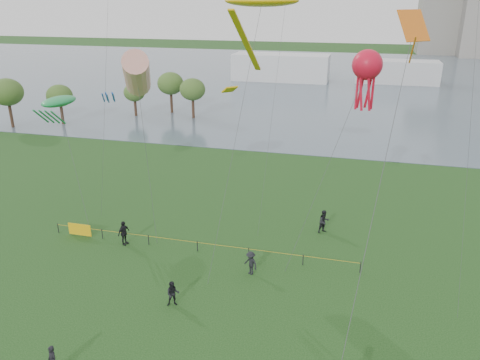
# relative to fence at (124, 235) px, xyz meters

# --- Properties ---
(lake) EXTENTS (400.00, 120.00, 0.08)m
(lake) POSITION_rel_fence_xyz_m (10.66, 85.32, -0.53)
(lake) COLOR slate
(lake) RESTS_ON ground_plane
(building_low) EXTENTS (16.00, 18.00, 28.00)m
(building_low) POSITION_rel_fence_xyz_m (42.66, 153.32, 13.45)
(building_low) COLOR slate
(building_low) RESTS_ON ground_plane
(pavilion_left) EXTENTS (22.00, 8.00, 6.00)m
(pavilion_left) POSITION_rel_fence_xyz_m (-1.34, 80.32, 2.45)
(pavilion_left) COLOR silver
(pavilion_left) RESTS_ON ground_plane
(pavilion_right) EXTENTS (18.00, 7.00, 5.00)m
(pavilion_right) POSITION_rel_fence_xyz_m (24.66, 83.32, 1.95)
(pavilion_right) COLOR silver
(pavilion_right) RESTS_ON ground_plane
(trees) EXTENTS (28.40, 19.36, 7.22)m
(trees) POSITION_rel_fence_xyz_m (-20.70, 35.54, 4.16)
(trees) COLOR #382419
(trees) RESTS_ON ground_plane
(fence) EXTENTS (24.07, 0.07, 1.05)m
(fence) POSITION_rel_fence_xyz_m (0.00, 0.00, 0.00)
(fence) COLOR black
(fence) RESTS_ON ground_plane
(spectator_a) EXTENTS (0.99, 0.89, 1.68)m
(spectator_a) POSITION_rel_fence_xyz_m (6.88, -6.73, 0.28)
(spectator_a) COLOR black
(spectator_a) RESTS_ON ground_plane
(spectator_b) EXTENTS (1.29, 1.13, 1.73)m
(spectator_b) POSITION_rel_fence_xyz_m (10.74, -2.05, 0.31)
(spectator_b) COLOR black
(spectator_b) RESTS_ON ground_plane
(spectator_c) EXTENTS (0.79, 1.24, 1.96)m
(spectator_c) POSITION_rel_fence_xyz_m (0.26, -0.38, 0.43)
(spectator_c) COLOR black
(spectator_c) RESTS_ON ground_plane
(spectator_g) EXTENTS (1.20, 1.18, 1.95)m
(spectator_g) POSITION_rel_fence_xyz_m (15.11, 5.49, 0.42)
(spectator_g) COLOR black
(spectator_g) RESTS_ON ground_plane
(kite_stingray) EXTENTS (5.05, 10.05, 18.17)m
(kite_stingray) POSITION_rel_fence_xyz_m (10.08, 3.17, 17.14)
(kite_stingray) COLOR #3F3F42
(kite_windsock) EXTENTS (4.32, 5.21, 14.67)m
(kite_windsock) POSITION_rel_fence_xyz_m (0.88, 2.68, 12.14)
(kite_windsock) COLOR #3F3F42
(kite_creature) EXTENTS (5.68, 6.64, 10.03)m
(kite_creature) POSITION_rel_fence_xyz_m (-8.10, 5.47, 9.05)
(kite_creature) COLOR #3F3F42
(kite_octopus) EXTENTS (5.27, 4.54, 14.90)m
(kite_octopus) POSITION_rel_fence_xyz_m (17.29, 2.40, 13.26)
(kite_octopus) COLOR #3F3F42
(kite_delta) EXTENTS (3.59, 14.45, 17.44)m
(kite_delta) POSITION_rel_fence_xyz_m (18.99, -6.23, 15.39)
(kite_delta) COLOR #3F3F42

